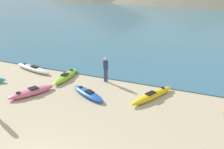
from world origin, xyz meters
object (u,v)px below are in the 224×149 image
at_px(kayak_on_sand_2, 152,95).
at_px(person_near_waterline, 106,68).
at_px(kayak_on_sand_1, 33,68).
at_px(kayak_on_sand_6, 66,76).
at_px(kayak_on_sand_4, 88,93).
at_px(kayak_on_sand_7, 31,92).

distance_m(kayak_on_sand_2, person_near_waterline, 3.74).
distance_m(kayak_on_sand_1, kayak_on_sand_2, 9.27).
bearing_deg(kayak_on_sand_6, kayak_on_sand_4, -33.59).
bearing_deg(person_near_waterline, kayak_on_sand_7, -130.55).
relative_size(kayak_on_sand_1, kayak_on_sand_4, 1.29).
bearing_deg(person_near_waterline, kayak_on_sand_2, -19.10).
bearing_deg(kayak_on_sand_2, kayak_on_sand_1, 173.94).
distance_m(kayak_on_sand_7, person_near_waterline, 4.77).
bearing_deg(kayak_on_sand_4, kayak_on_sand_7, -159.28).
xyz_separation_m(kayak_on_sand_4, person_near_waterline, (-0.02, 2.41, 0.79)).
height_order(kayak_on_sand_1, kayak_on_sand_2, kayak_on_sand_2).
relative_size(kayak_on_sand_2, kayak_on_sand_7, 1.21).
relative_size(kayak_on_sand_1, kayak_on_sand_2, 1.04).
relative_size(kayak_on_sand_1, kayak_on_sand_6, 1.18).
bearing_deg(kayak_on_sand_2, person_near_waterline, 160.90).
distance_m(kayak_on_sand_1, kayak_on_sand_6, 3.13).
relative_size(kayak_on_sand_6, kayak_on_sand_7, 1.07).
height_order(kayak_on_sand_2, kayak_on_sand_7, kayak_on_sand_7).
height_order(kayak_on_sand_2, person_near_waterline, person_near_waterline).
relative_size(kayak_on_sand_7, person_near_waterline, 1.74).
relative_size(kayak_on_sand_4, person_near_waterline, 1.69).
bearing_deg(kayak_on_sand_4, person_near_waterline, 90.55).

